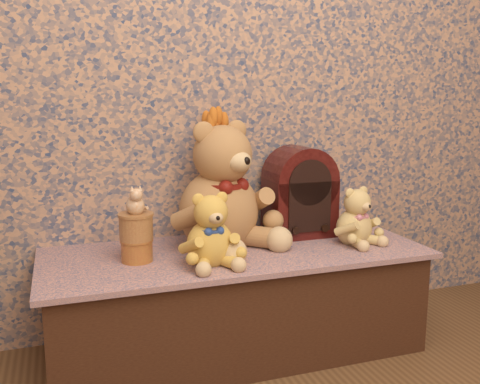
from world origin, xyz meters
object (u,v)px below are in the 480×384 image
object	(u,v)px
teddy_medium	(210,226)
biscuit_tin_lower	(137,250)
ceramic_vase	(219,213)
teddy_large	(219,179)
cat_figurine	(135,199)
cathedral_radio	(299,191)
teddy_small	(355,213)

from	to	relation	value
teddy_medium	biscuit_tin_lower	xyz separation A→B (m)	(-0.24, 0.11, -0.10)
teddy_medium	ceramic_vase	world-z (taller)	teddy_medium
teddy_large	biscuit_tin_lower	world-z (taller)	teddy_large
biscuit_tin_lower	cat_figurine	distance (m)	0.19
teddy_medium	biscuit_tin_lower	bearing A→B (deg)	151.31
cathedral_radio	cat_figurine	world-z (taller)	cathedral_radio
teddy_small	cat_figurine	size ratio (longest dim) A/B	2.28
teddy_medium	ceramic_vase	bearing A→B (deg)	64.42
biscuit_tin_lower	teddy_small	bearing A→B (deg)	-3.04
teddy_large	teddy_medium	world-z (taller)	teddy_large
teddy_small	cat_figurine	xyz separation A→B (m)	(-0.87, 0.05, 0.11)
teddy_small	cathedral_radio	bearing A→B (deg)	112.28
teddy_small	ceramic_vase	distance (m)	0.56
ceramic_vase	biscuit_tin_lower	xyz separation A→B (m)	(-0.37, -0.20, -0.07)
cathedral_radio	teddy_large	bearing A→B (deg)	-173.91
biscuit_tin_lower	cat_figurine	world-z (taller)	cat_figurine
teddy_large	biscuit_tin_lower	distance (m)	0.43
cathedral_radio	ceramic_vase	size ratio (longest dim) A/B	1.71
cathedral_radio	ceramic_vase	world-z (taller)	cathedral_radio
ceramic_vase	cat_figurine	bearing A→B (deg)	-152.13
ceramic_vase	teddy_large	bearing A→B (deg)	-106.06
teddy_medium	ceramic_vase	xyz separation A→B (m)	(0.13, 0.31, -0.03)
biscuit_tin_lower	teddy_medium	bearing A→B (deg)	-25.28
teddy_medium	teddy_small	world-z (taller)	teddy_medium
teddy_small	cathedral_radio	distance (m)	0.26
cathedral_radio	ceramic_vase	distance (m)	0.36
teddy_small	ceramic_vase	bearing A→B (deg)	137.67
teddy_small	teddy_large	bearing A→B (deg)	146.99
teddy_medium	ceramic_vase	distance (m)	0.34
cathedral_radio	ceramic_vase	xyz separation A→B (m)	(-0.35, 0.05, -0.08)
teddy_medium	biscuit_tin_lower	size ratio (longest dim) A/B	2.47
teddy_large	cathedral_radio	size ratio (longest dim) A/B	1.40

